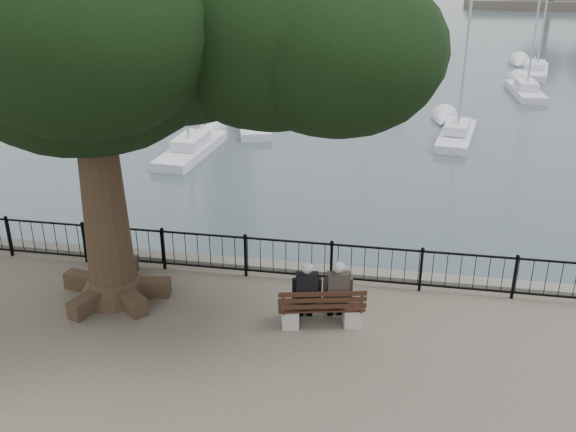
% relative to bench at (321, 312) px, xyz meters
% --- Properties ---
extents(harbor, '(260.00, 260.00, 1.20)m').
position_rel_bench_xyz_m(harbor, '(-1.00, 2.29, -0.82)').
color(harbor, '#5A5751').
rests_on(harbor, ground).
extents(railing, '(22.06, 0.06, 1.00)m').
position_rel_bench_xyz_m(railing, '(-1.00, 1.79, 0.24)').
color(railing, black).
rests_on(railing, ground).
extents(bench, '(1.82, 0.89, 0.92)m').
position_rel_bench_xyz_m(bench, '(0.00, 0.00, 0.00)').
color(bench, gray).
rests_on(bench, ground).
extents(person_left, '(0.52, 0.78, 1.47)m').
position_rel_bench_xyz_m(person_left, '(-0.32, 0.03, 0.35)').
color(person_left, black).
rests_on(person_left, ground).
extents(person_right, '(0.52, 0.78, 1.47)m').
position_rel_bench_xyz_m(person_right, '(0.29, 0.17, 0.35)').
color(person_right, black).
rests_on(person_right, ground).
extents(tree, '(11.00, 7.68, 8.98)m').
position_rel_bench_xyz_m(tree, '(-3.82, 0.54, 5.59)').
color(tree, black).
rests_on(tree, ground).
extents(lion_monument, '(5.62, 5.62, 8.38)m').
position_rel_bench_xyz_m(lion_monument, '(1.00, 49.23, 0.76)').
color(lion_monument, '#5A5751').
rests_on(lion_monument, ground).
extents(sailboat_a, '(1.78, 5.08, 8.77)m').
position_rel_bench_xyz_m(sailboat_a, '(-7.11, 13.34, -1.04)').
color(sailboat_a, silver).
rests_on(sailboat_a, ground).
extents(sailboat_b, '(2.62, 5.01, 9.73)m').
position_rel_bench_xyz_m(sailboat_b, '(-5.47, 17.77, -1.01)').
color(sailboat_b, silver).
rests_on(sailboat_b, ground).
extents(sailboat_c, '(2.13, 4.96, 9.00)m').
position_rel_bench_xyz_m(sailboat_c, '(3.88, 17.41, -1.03)').
color(sailboat_c, silver).
rests_on(sailboat_c, ground).
extents(sailboat_d, '(1.66, 5.03, 9.34)m').
position_rel_bench_xyz_m(sailboat_d, '(8.35, 27.27, -1.03)').
color(sailboat_d, silver).
rests_on(sailboat_d, ground).
extents(sailboat_e, '(2.39, 5.42, 11.91)m').
position_rel_bench_xyz_m(sailboat_e, '(-13.54, 26.76, -0.97)').
color(sailboat_e, silver).
rests_on(sailboat_e, ground).
extents(sailboat_f, '(3.61, 5.72, 11.87)m').
position_rel_bench_xyz_m(sailboat_f, '(-0.79, 30.78, -0.98)').
color(sailboat_f, silver).
rests_on(sailboat_f, ground).
extents(sailboat_g, '(2.51, 5.53, 10.79)m').
position_rel_bench_xyz_m(sailboat_g, '(9.98, 33.68, -1.00)').
color(sailboat_g, silver).
rests_on(sailboat_g, ground).
extents(sailboat_h, '(3.27, 5.94, 13.14)m').
position_rel_bench_xyz_m(sailboat_h, '(-7.47, 39.46, -0.95)').
color(sailboat_h, silver).
rests_on(sailboat_h, ground).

